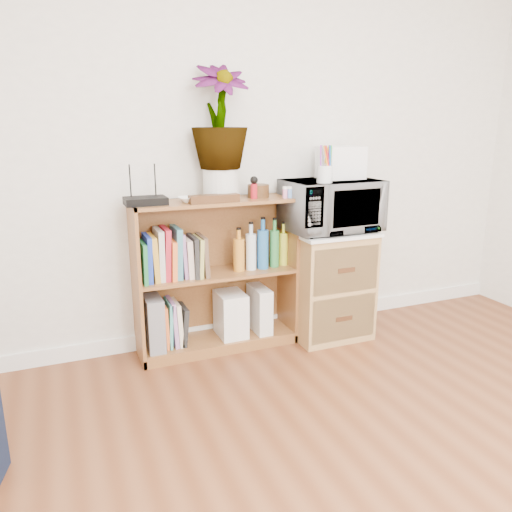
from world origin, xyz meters
TOP-DOWN VIEW (x-y plane):
  - skirting_board at (0.00, 2.24)m, footprint 4.00×0.02m
  - bookshelf at (-0.35, 2.10)m, footprint 1.00×0.30m
  - wicker_unit at (0.40, 2.02)m, footprint 0.50×0.45m
  - microwave at (0.40, 2.02)m, footprint 0.60×0.42m
  - pen_cup at (0.28, 1.90)m, footprint 0.09×0.09m
  - small_appliance at (0.49, 2.07)m, footprint 0.26×0.22m
  - router at (-0.76, 2.08)m, footprint 0.23×0.16m
  - white_bowl at (-0.51, 2.07)m, footprint 0.13×0.13m
  - plant_pot at (-0.30, 2.12)m, footprint 0.21×0.21m
  - potted_plant at (-0.30, 2.12)m, footprint 0.33×0.33m
  - trinket_box at (-0.39, 2.00)m, footprint 0.29×0.07m
  - kokeshi_doll at (-0.11, 2.06)m, footprint 0.04×0.04m
  - wooden_bowl at (-0.06, 2.11)m, footprint 0.13×0.13m
  - paint_jars at (0.10, 2.01)m, footprint 0.10×0.04m
  - file_box at (-0.76, 2.10)m, footprint 0.10×0.26m
  - magazine_holder_left at (-0.30, 2.09)m, footprint 0.09×0.23m
  - magazine_holder_mid at (-0.22, 2.09)m, footprint 0.09×0.23m
  - magazine_holder_right at (-0.06, 2.09)m, footprint 0.09×0.24m
  - cookbooks at (-0.62, 2.10)m, footprint 0.39×0.20m
  - liquor_bottles at (-0.06, 2.10)m, footprint 0.38×0.07m
  - lower_books at (-0.63, 2.10)m, footprint 0.15×0.19m

SIDE VIEW (x-z plane):
  - skirting_board at x=0.00m, z-range 0.00..0.10m
  - lower_books at x=-0.63m, z-range 0.06..0.35m
  - magazine_holder_mid at x=-0.22m, z-range 0.07..0.36m
  - magazine_holder_left at x=-0.30m, z-range 0.07..0.36m
  - magazine_holder_right at x=-0.06m, z-range 0.07..0.37m
  - file_box at x=-0.76m, z-range 0.07..0.40m
  - wicker_unit at x=0.40m, z-range 0.00..0.70m
  - bookshelf at x=-0.35m, z-range 0.00..0.95m
  - cookbooks at x=-0.62m, z-range 0.48..0.79m
  - liquor_bottles at x=-0.06m, z-range 0.49..0.80m
  - microwave at x=0.40m, z-range 0.72..1.05m
  - white_bowl at x=-0.51m, z-range 0.95..0.98m
  - router at x=-0.76m, z-range 0.95..0.99m
  - trinket_box at x=-0.39m, z-range 0.95..1.00m
  - paint_jars at x=0.10m, z-range 0.95..1.00m
  - wooden_bowl at x=-0.06m, z-range 0.95..1.03m
  - kokeshi_doll at x=-0.11m, z-range 0.95..1.04m
  - plant_pot at x=-0.30m, z-range 0.95..1.13m
  - pen_cup at x=0.28m, z-range 1.05..1.15m
  - small_appliance at x=0.49m, z-range 1.05..1.25m
  - potted_plant at x=-0.30m, z-range 1.13..1.73m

